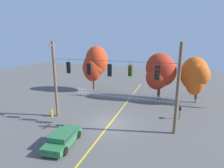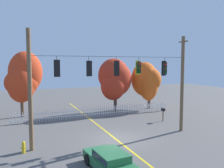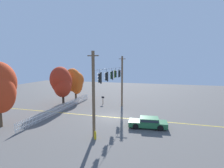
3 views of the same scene
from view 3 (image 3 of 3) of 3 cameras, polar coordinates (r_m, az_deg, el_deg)
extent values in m
plane|color=#565451|center=(23.27, -0.13, -10.96)|extent=(80.00, 80.00, 0.00)
cube|color=gold|center=(23.27, -0.13, -10.96)|extent=(0.16, 36.00, 0.01)
cylinder|color=brown|center=(16.47, -6.15, -3.62)|extent=(0.29, 0.29, 8.29)
cylinder|color=brown|center=(28.40, 3.35, 0.84)|extent=(0.29, 0.29, 8.29)
cube|color=brown|center=(16.21, -6.32, 9.32)|extent=(0.10, 1.10, 0.10)
cube|color=brown|center=(28.25, 3.40, 8.31)|extent=(0.10, 1.10, 0.10)
cylinder|color=black|center=(22.16, -0.13, 5.19)|extent=(12.37, 0.02, 0.02)
cylinder|color=black|center=(17.90, -4.08, 4.16)|extent=(0.03, 0.03, 0.38)
cube|color=black|center=(17.90, -3.67, 2.01)|extent=(0.43, 0.02, 1.19)
cube|color=black|center=(17.94, -4.06, 2.02)|extent=(0.30, 0.24, 0.96)
cylinder|color=red|center=(17.97, -4.48, 3.05)|extent=(0.20, 0.03, 0.20)
cube|color=black|center=(17.97, -4.62, 3.42)|extent=(0.22, 0.12, 0.06)
cylinder|color=#463B09|center=(17.99, -4.47, 2.03)|extent=(0.20, 0.03, 0.20)
cube|color=black|center=(18.00, -4.61, 2.40)|extent=(0.22, 0.12, 0.06)
cylinder|color=#073513|center=(18.02, -4.46, 1.02)|extent=(0.20, 0.03, 0.20)
cube|color=black|center=(18.02, -4.60, 1.38)|extent=(0.22, 0.12, 0.06)
cylinder|color=black|center=(20.09, -1.84, 4.39)|extent=(0.03, 0.03, 0.43)
cube|color=black|center=(20.09, -1.47, 2.47)|extent=(0.43, 0.02, 1.14)
cube|color=black|center=(20.13, -1.83, 2.47)|extent=(0.30, 0.24, 0.92)
cylinder|color=red|center=(20.15, -2.20, 3.35)|extent=(0.20, 0.03, 0.20)
cube|color=black|center=(20.15, -2.32, 3.68)|extent=(0.22, 0.12, 0.06)
cylinder|color=#463B09|center=(20.17, -2.19, 2.48)|extent=(0.20, 0.03, 0.20)
cube|color=black|center=(20.17, -2.32, 2.81)|extent=(0.22, 0.12, 0.06)
cylinder|color=#073513|center=(20.20, -2.19, 1.61)|extent=(0.20, 0.03, 0.20)
cube|color=black|center=(20.20, -2.31, 1.94)|extent=(0.22, 0.12, 0.06)
cylinder|color=black|center=(22.18, -0.12, 4.67)|extent=(0.03, 0.03, 0.40)
cube|color=black|center=(22.18, 0.20, 2.90)|extent=(0.43, 0.02, 1.19)
cube|color=black|center=(22.21, -0.12, 2.91)|extent=(0.30, 0.24, 0.96)
cylinder|color=red|center=(22.23, -0.46, 3.74)|extent=(0.20, 0.03, 0.20)
cube|color=black|center=(22.24, -0.57, 4.04)|extent=(0.22, 0.12, 0.06)
cylinder|color=#463B09|center=(22.25, -0.46, 2.91)|extent=(0.20, 0.03, 0.20)
cube|color=black|center=(22.25, -0.57, 3.21)|extent=(0.22, 0.12, 0.06)
cylinder|color=#073513|center=(22.27, -0.46, 2.09)|extent=(0.20, 0.03, 0.20)
cube|color=black|center=(22.28, -0.57, 2.39)|extent=(0.22, 0.12, 0.06)
cylinder|color=black|center=(24.07, 1.16, 4.86)|extent=(0.03, 0.03, 0.39)
cube|color=yellow|center=(24.13, 0.86, 3.30)|extent=(0.43, 0.02, 1.14)
cube|color=black|center=(24.10, 1.16, 3.30)|extent=(0.30, 0.24, 0.92)
cylinder|color=red|center=(24.05, 1.47, 4.02)|extent=(0.20, 0.03, 0.20)
cube|color=black|center=(24.03, 1.58, 4.29)|extent=(0.22, 0.12, 0.06)
cylinder|color=#463B09|center=(24.07, 1.47, 3.29)|extent=(0.20, 0.03, 0.20)
cube|color=black|center=(24.05, 1.58, 3.56)|extent=(0.22, 0.12, 0.06)
cylinder|color=#073513|center=(24.09, 1.47, 2.57)|extent=(0.20, 0.03, 0.20)
cube|color=black|center=(24.07, 1.58, 2.84)|extent=(0.22, 0.12, 0.06)
cylinder|color=black|center=(26.45, 2.52, 5.01)|extent=(0.03, 0.03, 0.42)
cube|color=black|center=(26.52, 2.23, 3.48)|extent=(0.43, 0.02, 1.25)
cube|color=black|center=(26.49, 2.51, 3.47)|extent=(0.30, 0.24, 1.01)
cylinder|color=red|center=(26.44, 2.80, 4.19)|extent=(0.20, 0.03, 0.20)
cube|color=black|center=(26.42, 2.89, 4.44)|extent=(0.22, 0.12, 0.06)
cylinder|color=#463B09|center=(26.46, 2.79, 3.47)|extent=(0.20, 0.03, 0.20)
cube|color=black|center=(26.44, 2.89, 3.71)|extent=(0.22, 0.12, 0.06)
cylinder|color=#073513|center=(26.48, 2.79, 2.74)|extent=(0.20, 0.03, 0.20)
cube|color=black|center=(26.46, 2.89, 2.98)|extent=(0.22, 0.12, 0.06)
cube|color=white|center=(20.50, -29.51, -12.73)|extent=(0.06, 0.04, 1.13)
cube|color=white|center=(20.65, -29.06, -12.56)|extent=(0.06, 0.04, 1.13)
cube|color=white|center=(20.80, -28.61, -12.40)|extent=(0.06, 0.04, 1.13)
cube|color=white|center=(20.95, -28.17, -12.23)|extent=(0.06, 0.04, 1.13)
cube|color=white|center=(21.10, -27.74, -12.07)|extent=(0.06, 0.04, 1.13)
cube|color=white|center=(21.26, -27.31, -11.91)|extent=(0.06, 0.04, 1.13)
cube|color=white|center=(21.41, -26.89, -11.75)|extent=(0.06, 0.04, 1.13)
cube|color=white|center=(21.57, -26.48, -11.59)|extent=(0.06, 0.04, 1.13)
cube|color=white|center=(21.72, -26.07, -11.44)|extent=(0.06, 0.04, 1.13)
cube|color=white|center=(21.88, -25.67, -11.29)|extent=(0.06, 0.04, 1.13)
cube|color=white|center=(22.04, -25.28, -11.13)|extent=(0.06, 0.04, 1.13)
cube|color=white|center=(22.20, -24.89, -10.98)|extent=(0.06, 0.04, 1.13)
cube|color=white|center=(22.37, -24.51, -10.83)|extent=(0.06, 0.04, 1.13)
cube|color=white|center=(22.53, -24.13, -10.69)|extent=(0.06, 0.04, 1.13)
cube|color=white|center=(22.69, -23.76, -10.54)|extent=(0.06, 0.04, 1.13)
cube|color=white|center=(22.86, -23.40, -10.40)|extent=(0.06, 0.04, 1.13)
cube|color=white|center=(23.02, -23.04, -10.26)|extent=(0.06, 0.04, 1.13)
cube|color=white|center=(23.19, -22.69, -10.12)|extent=(0.06, 0.04, 1.13)
cube|color=white|center=(23.36, -22.34, -9.98)|extent=(0.06, 0.04, 1.13)
cube|color=white|center=(23.53, -22.00, -9.84)|extent=(0.06, 0.04, 1.13)
cube|color=white|center=(23.70, -21.66, -9.70)|extent=(0.06, 0.04, 1.13)
cube|color=white|center=(23.87, -21.33, -9.57)|extent=(0.06, 0.04, 1.13)
cube|color=white|center=(24.04, -21.00, -9.44)|extent=(0.06, 0.04, 1.13)
cube|color=white|center=(24.21, -20.68, -9.31)|extent=(0.06, 0.04, 1.13)
cube|color=white|center=(24.39, -20.36, -9.18)|extent=(0.06, 0.04, 1.13)
cube|color=white|center=(24.56, -20.05, -9.05)|extent=(0.06, 0.04, 1.13)
cube|color=white|center=(24.74, -19.74, -8.92)|extent=(0.06, 0.04, 1.13)
cube|color=white|center=(24.91, -19.44, -8.80)|extent=(0.06, 0.04, 1.13)
cube|color=white|center=(25.09, -19.14, -8.68)|extent=(0.06, 0.04, 1.13)
cube|color=white|center=(25.27, -18.84, -8.56)|extent=(0.06, 0.04, 1.13)
cube|color=white|center=(25.45, -18.55, -8.44)|extent=(0.06, 0.04, 1.13)
cube|color=white|center=(25.63, -18.26, -8.32)|extent=(0.06, 0.04, 1.13)
cube|color=white|center=(25.81, -17.98, -8.20)|extent=(0.06, 0.04, 1.13)
cube|color=white|center=(25.99, -17.70, -8.08)|extent=(0.06, 0.04, 1.13)
cube|color=white|center=(26.17, -17.43, -7.97)|extent=(0.06, 0.04, 1.13)
cube|color=white|center=(26.35, -17.16, -7.86)|extent=(0.06, 0.04, 1.13)
cube|color=white|center=(26.53, -16.89, -7.75)|extent=(0.06, 0.04, 1.13)
cube|color=white|center=(26.72, -16.63, -7.64)|extent=(0.06, 0.04, 1.13)
cube|color=white|center=(26.90, -16.37, -7.53)|extent=(0.06, 0.04, 1.13)
cube|color=white|center=(27.08, -16.12, -7.42)|extent=(0.06, 0.04, 1.13)
cube|color=white|center=(27.27, -15.87, -7.31)|extent=(0.06, 0.04, 1.13)
cube|color=white|center=(27.46, -15.62, -7.21)|extent=(0.06, 0.04, 1.13)
cube|color=white|center=(27.64, -15.37, -7.11)|extent=(0.06, 0.04, 1.13)
cube|color=white|center=(27.83, -15.13, -7.00)|extent=(0.06, 0.04, 1.13)
cube|color=white|center=(28.02, -14.89, -6.90)|extent=(0.06, 0.04, 1.13)
cube|color=white|center=(28.20, -14.66, -6.80)|extent=(0.06, 0.04, 1.13)
cube|color=white|center=(28.39, -14.43, -6.70)|extent=(0.06, 0.04, 1.13)
cube|color=white|center=(28.58, -14.20, -6.61)|extent=(0.06, 0.04, 1.13)
cube|color=white|center=(28.77, -13.97, -6.51)|extent=(0.06, 0.04, 1.13)
cube|color=white|center=(28.96, -13.75, -6.42)|extent=(0.06, 0.04, 1.13)
cube|color=white|center=(29.15, -13.53, -6.32)|extent=(0.06, 0.04, 1.13)
cube|color=white|center=(29.34, -13.32, -6.23)|extent=(0.06, 0.04, 1.13)
cube|color=white|center=(29.54, -13.10, -6.14)|extent=(0.06, 0.04, 1.13)
cube|color=white|center=(29.73, -12.89, -6.05)|extent=(0.06, 0.04, 1.13)
cube|color=white|center=(29.92, -12.68, -5.96)|extent=(0.06, 0.04, 1.13)
cube|color=white|center=(30.11, -12.48, -5.87)|extent=(0.06, 0.04, 1.13)
cube|color=white|center=(30.31, -12.28, -5.78)|extent=(0.06, 0.04, 1.13)
cube|color=white|center=(30.50, -12.08, -5.70)|extent=(0.06, 0.04, 1.13)
cube|color=white|center=(30.70, -11.88, -5.61)|extent=(0.06, 0.04, 1.13)
cube|color=white|center=(30.89, -11.69, -5.53)|extent=(0.06, 0.04, 1.13)
cube|color=white|center=(31.09, -11.49, -5.44)|extent=(0.06, 0.04, 1.13)
cube|color=white|center=(31.28, -11.30, -5.36)|extent=(0.06, 0.04, 1.13)
cube|color=white|center=(31.48, -11.12, -5.28)|extent=(0.06, 0.04, 1.13)
cube|color=white|center=(31.67, -10.93, -5.20)|extent=(0.06, 0.04, 1.13)
cube|color=white|center=(31.87, -10.75, -5.12)|extent=(0.06, 0.04, 1.13)
cube|color=white|center=(32.07, -10.57, -5.04)|extent=(0.06, 0.04, 1.13)
cube|color=white|center=(32.26, -10.39, -4.96)|extent=(0.06, 0.04, 1.13)
cube|color=white|center=(32.46, -10.22, -4.89)|extent=(0.06, 0.04, 1.13)
cube|color=white|center=(32.66, -10.04, -4.81)|extent=(0.06, 0.04, 1.13)
cube|color=white|center=(32.86, -9.87, -4.74)|extent=(0.06, 0.04, 1.13)
cube|color=white|center=(33.06, -9.70, -4.66)|extent=(0.06, 0.04, 1.13)
cube|color=white|center=(33.26, -9.53, -4.59)|extent=(0.06, 0.04, 1.13)
cube|color=white|center=(33.46, -9.37, -4.52)|extent=(0.06, 0.04, 1.13)
cube|color=white|center=(33.66, -9.21, -4.44)|extent=(0.06, 0.04, 1.13)
cube|color=white|center=(33.86, -9.04, -4.37)|extent=(0.06, 0.04, 1.13)
cube|color=white|center=(34.06, -8.88, -4.30)|extent=(0.06, 0.04, 1.13)
cube|color=white|center=(34.26, -8.73, -4.24)|extent=(0.06, 0.04, 1.13)
cube|color=white|center=(34.46, -8.57, -4.17)|extent=(0.06, 0.04, 1.13)
cube|color=white|center=(34.66, -8.42, -4.10)|extent=(0.06, 0.04, 1.13)
cube|color=white|center=(34.86, -8.27, -4.03)|extent=(0.06, 0.04, 1.13)
cube|color=white|center=(35.07, -8.12, -3.97)|extent=(0.06, 0.04, 1.13)
cube|color=white|center=(27.34, -15.90, -7.77)|extent=(18.04, 0.03, 0.08)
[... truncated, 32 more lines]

